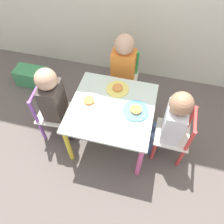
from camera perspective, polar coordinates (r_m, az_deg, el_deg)
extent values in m
plane|color=#5B514C|center=(1.98, 0.00, -6.58)|extent=(6.00, 6.00, 0.00)
cube|color=silver|center=(1.62, 0.00, 1.20)|extent=(0.62, 0.62, 0.02)
cylinder|color=yellow|center=(1.73, -11.34, -8.64)|extent=(0.04, 0.04, 0.42)
cylinder|color=#E5599E|center=(1.65, 7.19, -12.87)|extent=(0.04, 0.04, 0.42)
cylinder|color=orange|center=(2.02, -5.74, 4.79)|extent=(0.04, 0.04, 0.42)
cylinder|color=teal|center=(1.95, 9.94, 1.79)|extent=(0.04, 0.04, 0.42)
cube|color=silver|center=(1.87, -14.72, -0.25)|extent=(0.28, 0.28, 0.02)
cylinder|color=#8E51BC|center=(1.89, -11.90, -5.64)|extent=(0.03, 0.03, 0.25)
cylinder|color=#8E51BC|center=(2.00, -10.18, -0.54)|extent=(0.03, 0.03, 0.25)
cylinder|color=#8E51BC|center=(1.96, -17.78, -4.62)|extent=(0.03, 0.03, 0.25)
cylinder|color=#8E51BC|center=(2.06, -15.80, 0.24)|extent=(0.03, 0.03, 0.25)
cylinder|color=#8E51BC|center=(1.76, -19.78, -0.17)|extent=(0.03, 0.03, 0.26)
cylinder|color=#8E51BC|center=(1.88, -17.47, 4.93)|extent=(0.03, 0.03, 0.26)
cylinder|color=#8E51BC|center=(1.74, -19.57, 4.89)|extent=(0.04, 0.21, 0.02)
cube|color=silver|center=(1.75, 15.42, -5.66)|extent=(0.27, 0.27, 0.02)
cylinder|color=#DB3D38|center=(1.91, 11.80, -4.48)|extent=(0.03, 0.03, 0.25)
cylinder|color=#DB3D38|center=(1.80, 10.83, -9.97)|extent=(0.03, 0.03, 0.25)
cylinder|color=#DB3D38|center=(1.94, 17.97, -5.76)|extent=(0.03, 0.03, 0.25)
cylinder|color=#DB3D38|center=(1.83, 17.47, -11.27)|extent=(0.03, 0.03, 0.25)
cylinder|color=#DB3D38|center=(1.74, 20.02, -1.37)|extent=(0.03, 0.03, 0.26)
cylinder|color=#DB3D38|center=(1.61, 19.63, -7.27)|extent=(0.03, 0.03, 0.26)
cylinder|color=#DB3D38|center=(1.58, 20.96, -1.92)|extent=(0.03, 0.21, 0.02)
cube|color=silver|center=(2.07, 2.87, 8.44)|extent=(0.27, 0.27, 0.02)
cylinder|color=green|center=(2.11, -0.65, 4.33)|extent=(0.03, 0.03, 0.25)
cylinder|color=green|center=(2.09, 5.06, 3.38)|extent=(0.03, 0.03, 0.25)
cylinder|color=green|center=(2.25, 0.55, 8.28)|extent=(0.03, 0.03, 0.25)
cylinder|color=green|center=(2.23, 5.94, 7.42)|extent=(0.03, 0.03, 0.25)
cylinder|color=green|center=(2.08, 0.61, 13.25)|extent=(0.03, 0.03, 0.26)
cylinder|color=green|center=(2.06, 6.53, 12.37)|extent=(0.03, 0.03, 0.26)
cylinder|color=green|center=(1.99, 3.73, 15.37)|extent=(0.21, 0.03, 0.02)
cylinder|color=#38383D|center=(1.91, -11.06, -4.18)|extent=(0.07, 0.07, 0.27)
cylinder|color=#38383D|center=(1.96, -10.25, -1.76)|extent=(0.07, 0.07, 0.27)
cube|color=#423833|center=(1.74, -15.21, 2.93)|extent=(0.16, 0.21, 0.31)
sphere|color=tan|center=(1.58, -16.93, 8.17)|extent=(0.16, 0.16, 0.16)
cylinder|color=#4C608E|center=(1.87, 11.17, -5.66)|extent=(0.07, 0.07, 0.27)
cylinder|color=#4C608E|center=(1.82, 10.70, -8.25)|extent=(0.07, 0.07, 0.27)
cube|color=silver|center=(1.63, 15.87, -2.68)|extent=(0.14, 0.20, 0.29)
sphere|color=#A37556|center=(1.46, 17.70, 2.07)|extent=(0.16, 0.16, 0.16)
cylinder|color=#38383D|center=(2.08, 0.77, 3.94)|extent=(0.07, 0.07, 0.27)
cylinder|color=#38383D|center=(2.07, 3.48, 3.49)|extent=(0.07, 0.07, 0.27)
cube|color=orange|center=(1.94, 2.96, 11.62)|extent=(0.20, 0.15, 0.32)
sphere|color=tan|center=(1.80, 3.28, 17.20)|extent=(0.16, 0.16, 0.16)
cylinder|color=white|center=(1.65, -6.00, 2.70)|extent=(0.18, 0.18, 0.01)
cylinder|color=#D6843D|center=(1.64, -6.04, 3.01)|extent=(0.08, 0.08, 0.02)
cylinder|color=#4C9EE0|center=(1.59, 6.20, 0.31)|extent=(0.19, 0.19, 0.01)
cylinder|color=#D6843D|center=(1.58, 6.24, 0.62)|extent=(0.09, 0.09, 0.02)
cylinder|color=#EADB66|center=(1.72, 1.44, 6.00)|extent=(0.18, 0.18, 0.01)
cylinder|color=#D6843D|center=(1.71, 1.45, 6.32)|extent=(0.08, 0.08, 0.02)
cube|color=#3D8E56|center=(2.48, -20.01, 8.66)|extent=(0.34, 0.18, 0.19)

